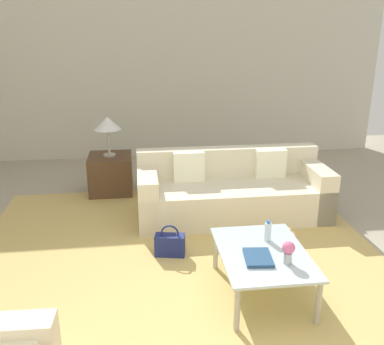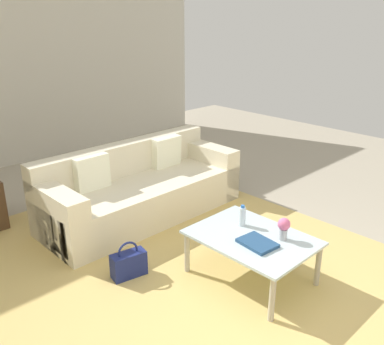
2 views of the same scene
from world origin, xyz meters
name	(u,v)px [view 1 (image 1 of 2)]	position (x,y,z in m)	size (l,w,h in m)	color
ground_plane	(215,325)	(0.00, 0.00, 0.00)	(12.00, 12.00, 0.00)	#A89E89
wall_right	(167,73)	(5.06, 0.00, 1.55)	(0.12, 8.00, 3.10)	beige
area_rug	(183,286)	(0.60, 0.20, 0.00)	(5.20, 4.40, 0.01)	tan
couch	(231,192)	(2.19, -0.60, 0.30)	(0.93, 2.41, 0.83)	beige
coffee_table	(263,256)	(0.40, -0.50, 0.38)	(1.06, 0.78, 0.43)	silver
water_bottle	(268,232)	(0.60, -0.60, 0.53)	(0.06, 0.06, 0.20)	silver
coffee_table_book	(258,258)	(0.28, -0.42, 0.45)	(0.31, 0.23, 0.03)	navy
flower_vase	(288,250)	(0.18, -0.65, 0.55)	(0.11, 0.11, 0.21)	#B2B7BC
side_table	(111,174)	(3.20, 1.00, 0.28)	(0.62, 0.62, 0.56)	#513823
table_lamp	(108,124)	(3.20, 1.00, 1.03)	(0.38, 0.38, 0.58)	#ADA899
handbag_navy	(170,244)	(1.20, 0.28, 0.13)	(0.20, 0.34, 0.36)	navy
handbag_tan	(288,248)	(0.97, -0.96, 0.13)	(0.34, 0.21, 0.36)	tan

